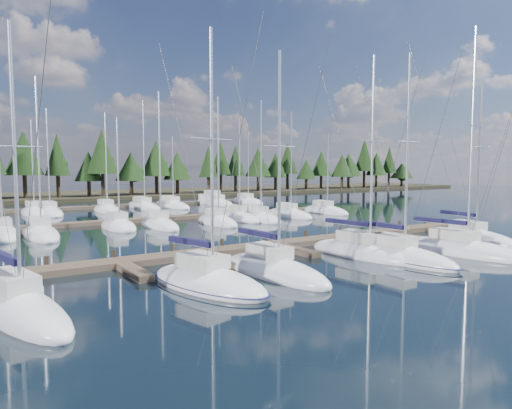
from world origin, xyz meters
TOP-DOWN VIEW (x-y plane):
  - ground at (0.00, 30.00)m, footprint 260.00×260.00m
  - far_shore at (0.00, 90.00)m, footprint 220.00×30.00m
  - main_dock at (0.00, 17.36)m, footprint 44.00×6.13m
  - back_docks at (0.00, 49.58)m, footprint 50.00×21.80m
  - front_sailboat_0 at (-18.43, 11.08)m, footprint 4.40×10.25m
  - front_sailboat_1 at (-9.74, 10.38)m, footprint 5.07×8.82m
  - front_sailboat_2 at (-5.32, 10.67)m, footprint 2.96×9.00m
  - front_sailboat_3 at (3.22, 11.69)m, footprint 3.94×9.47m
  - front_sailboat_4 at (3.96, 9.34)m, footprint 2.62×9.09m
  - front_sailboat_5 at (9.57, 8.47)m, footprint 3.74×9.99m
  - front_sailboat_6 at (15.35, 11.12)m, footprint 3.67×8.65m
  - back_sailboat_rows at (-0.15, 45.16)m, footprint 47.04×32.97m
  - motor_yacht_right at (15.69, 57.79)m, footprint 3.93×8.03m
  - tree_line at (-2.15, 80.22)m, footprint 185.61×11.05m

SIDE VIEW (x-z plane):
  - ground at x=0.00m, z-range 0.00..0.00m
  - back_docks at x=0.00m, z-range 0.00..0.40m
  - main_dock at x=0.00m, z-range -0.25..0.65m
  - back_sailboat_rows at x=-0.15m, z-range -8.14..8.67m
  - front_sailboat_1 at x=-9.74m, z-range -6.62..7.18m
  - front_sailboat_0 at x=-18.43m, z-range -6.11..6.67m
  - front_sailboat_3 at x=3.22m, z-range -6.94..7.51m
  - front_sailboat_2 at x=-5.32m, z-range -6.39..6.97m
  - front_sailboat_4 at x=3.96m, z-range -6.82..7.41m
  - front_sailboat_6 at x=15.35m, z-range -6.80..7.39m
  - far_shore at x=0.00m, z-range 0.00..0.60m
  - front_sailboat_5 at x=9.57m, z-range -7.98..8.58m
  - motor_yacht_right at x=15.69m, z-range -1.48..2.35m
  - tree_line at x=-2.15m, z-range 0.67..14.32m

